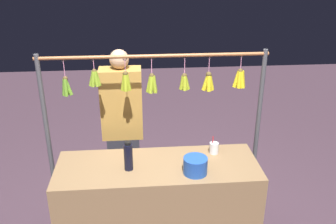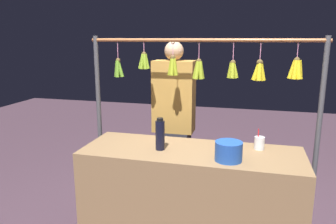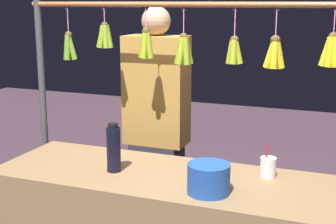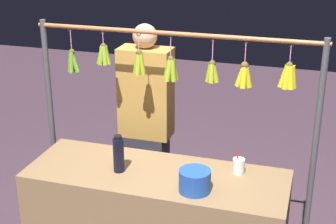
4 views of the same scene
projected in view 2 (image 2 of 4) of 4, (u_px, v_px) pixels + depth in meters
The scene contains 6 objects.
market_counter at pixel (191, 201), 2.78m from camera, with size 1.80×0.65×0.91m, color olive.
display_rack at pixel (204, 93), 2.97m from camera, with size 2.11×0.12×1.83m.
water_bottle at pixel (160, 135), 2.67m from camera, with size 0.08×0.08×0.27m.
blue_bucket at pixel (229, 151), 2.44m from camera, with size 0.21×0.21×0.15m, color #2351B0.
drink_cup at pixel (259, 143), 2.70m from camera, with size 0.08×0.08×0.17m.
vendor_person at pixel (174, 128), 3.45m from camera, with size 0.42×0.23×1.78m.
Camera 2 is at (-0.46, 2.51, 1.81)m, focal length 34.92 mm.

